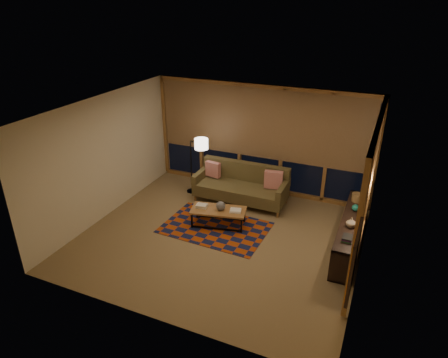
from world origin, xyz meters
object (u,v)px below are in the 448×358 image
at_px(floor_lamp, 191,164).
at_px(bookshelf, 351,232).
at_px(coffee_table, 219,217).
at_px(sofa, 241,185).

height_order(floor_lamp, bookshelf, floor_lamp).
relative_size(coffee_table, floor_lamp, 0.78).
xyz_separation_m(sofa, bookshelf, (2.67, -0.87, -0.13)).
distance_m(sofa, bookshelf, 2.82).
height_order(coffee_table, bookshelf, bookshelf).
relative_size(sofa, bookshelf, 0.86).
bearing_deg(bookshelf, sofa, 161.91).
bearing_deg(bookshelf, floor_lamp, 167.24).
bearing_deg(floor_lamp, bookshelf, 0.09).
distance_m(sofa, coffee_table, 1.22).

